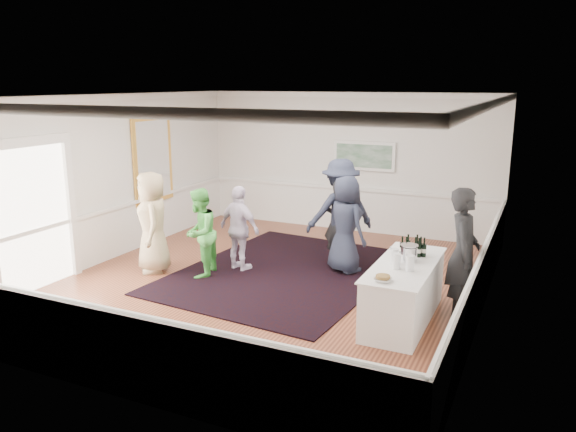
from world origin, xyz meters
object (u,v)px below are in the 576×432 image
at_px(bartender, 463,254).
at_px(guest_dark_a, 340,212).
at_px(guest_green, 200,233).
at_px(guest_dark_b, 339,222).
at_px(guest_navy, 346,225).
at_px(guest_tan, 153,222).
at_px(serving_table, 404,292).
at_px(ice_bucket, 409,253).
at_px(nut_bowl, 383,278).
at_px(guest_lilac, 240,229).

xyz_separation_m(bartender, guest_dark_a, (-2.49, 1.64, 0.04)).
bearing_deg(guest_green, bartender, 79.13).
xyz_separation_m(guest_dark_b, guest_navy, (0.24, -0.31, 0.05)).
bearing_deg(guest_tan, guest_navy, 72.69).
bearing_deg(serving_table, ice_bucket, 85.28).
distance_m(bartender, guest_green, 4.51).
bearing_deg(guest_tan, serving_table, 45.23).
height_order(serving_table, nut_bowl, nut_bowl).
relative_size(guest_green, guest_dark_b, 0.95).
relative_size(serving_table, guest_dark_b, 1.28).
xyz_separation_m(guest_lilac, guest_dark_a, (1.53, 1.16, 0.22)).
height_order(guest_dark_a, nut_bowl, guest_dark_a).
relative_size(guest_green, guest_navy, 0.90).
height_order(guest_lilac, guest_dark_b, guest_dark_b).
bearing_deg(ice_bucket, guest_tan, 178.62).
xyz_separation_m(serving_table, ice_bucket, (0.01, 0.15, 0.55)).
xyz_separation_m(guest_dark_a, guest_navy, (0.26, -0.43, -0.12)).
xyz_separation_m(serving_table, guest_tan, (-4.71, 0.26, 0.49)).
bearing_deg(serving_table, guest_lilac, 163.55).
xyz_separation_m(serving_table, guest_dark_a, (-1.76, 2.14, 0.58)).
distance_m(bartender, ice_bucket, 0.80).
xyz_separation_m(guest_navy, nut_bowl, (1.40, -2.55, 0.01)).
bearing_deg(bartender, guest_lilac, 77.30).
relative_size(guest_tan, guest_dark_a, 0.92).
height_order(guest_navy, nut_bowl, guest_navy).
bearing_deg(ice_bucket, guest_navy, 134.05).
bearing_deg(guest_dark_a, guest_lilac, -3.55).
relative_size(guest_navy, nut_bowl, 7.37).
height_order(guest_dark_a, guest_navy, guest_dark_a).
bearing_deg(ice_bucket, bartender, 25.87).
distance_m(serving_table, guest_green, 3.81).
distance_m(guest_tan, guest_lilac, 1.59).
height_order(serving_table, guest_lilac, guest_lilac).
relative_size(bartender, guest_green, 1.22).
height_order(guest_tan, guest_dark_b, guest_tan).
height_order(serving_table, guest_navy, guest_navy).
bearing_deg(guest_tan, ice_bucket, 47.05).
xyz_separation_m(ice_bucket, nut_bowl, (-0.11, -0.99, -0.08)).
height_order(bartender, nut_bowl, bartender).
height_order(guest_green, guest_dark_b, guest_dark_b).
relative_size(serving_table, guest_green, 1.34).
relative_size(guest_green, nut_bowl, 6.61).
distance_m(guest_dark_a, nut_bowl, 3.41).
distance_m(bartender, guest_dark_b, 2.90).
xyz_separation_m(guest_green, guest_lilac, (0.48, 0.59, -0.01)).
distance_m(serving_table, guest_navy, 2.32).
distance_m(guest_dark_a, ice_bucket, 2.66).
bearing_deg(nut_bowl, bartender, 58.32).
relative_size(guest_navy, ice_bucket, 6.87).
height_order(guest_green, guest_dark_a, guest_dark_a).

